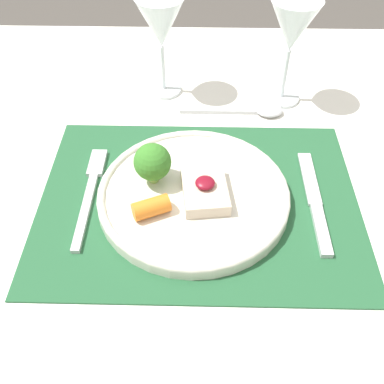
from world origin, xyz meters
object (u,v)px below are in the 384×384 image
at_px(dinner_plate, 189,194).
at_px(wine_glass_near, 291,30).
at_px(knife, 314,207).
at_px(spoon, 255,110).
at_px(wine_glass_far, 159,26).
at_px(fork, 89,189).

height_order(dinner_plate, wine_glass_near, wine_glass_near).
bearing_deg(knife, wine_glass_near, 94.12).
xyz_separation_m(spoon, wine_glass_far, (-0.17, 0.07, 0.12)).
height_order(spoon, wine_glass_far, wine_glass_far).
bearing_deg(wine_glass_far, spoon, -22.11).
xyz_separation_m(knife, spoon, (-0.07, 0.23, -0.00)).
height_order(knife, spoon, spoon).
xyz_separation_m(spoon, wine_glass_near, (0.05, 0.05, 0.13)).
relative_size(spoon, wine_glass_far, 1.04).
height_order(dinner_plate, wine_glass_far, wine_glass_far).
bearing_deg(knife, dinner_plate, 176.99).
distance_m(fork, spoon, 0.33).
bearing_deg(dinner_plate, knife, -3.56).
bearing_deg(dinner_plate, wine_glass_near, 58.73).
bearing_deg(wine_glass_near, fork, -141.42).
relative_size(knife, spoon, 1.09).
distance_m(dinner_plate, knife, 0.18).
xyz_separation_m(fork, wine_glass_far, (0.09, 0.27, 0.12)).
height_order(fork, wine_glass_near, wine_glass_near).
height_order(dinner_plate, fork, dinner_plate).
xyz_separation_m(knife, wine_glass_far, (-0.24, 0.30, 0.12)).
bearing_deg(wine_glass_near, wine_glass_far, 174.20).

